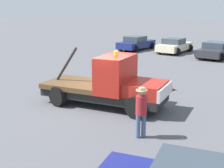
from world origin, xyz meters
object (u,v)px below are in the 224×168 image
object	(u,v)px
tow_truck	(110,85)
parked_car_navy	(136,43)
person_near_truck	(141,108)
parked_car_charcoal	(216,50)
parked_car_cream	(174,46)
traffic_cone	(170,85)

from	to	relation	value
tow_truck	parked_car_navy	xyz separation A→B (m)	(-9.44, 14.65, -0.31)
person_near_truck	parked_car_charcoal	distance (m)	17.78
tow_truck	parked_car_charcoal	size ratio (longest dim) A/B	1.23
parked_car_cream	person_near_truck	bearing A→B (deg)	-158.95
parked_car_cream	parked_car_charcoal	xyz separation A→B (m)	(4.02, -0.16, 0.00)
parked_car_cream	traffic_cone	size ratio (longest dim) A/B	7.99
traffic_cone	person_near_truck	bearing A→B (deg)	-68.51
parked_car_cream	traffic_cone	xyz separation A→B (m)	(6.34, -11.48, -0.39)
person_near_truck	tow_truck	bearing A→B (deg)	-1.71
tow_truck	parked_car_cream	world-z (taller)	tow_truck
person_near_truck	parked_car_cream	bearing A→B (deg)	-33.19
parked_car_navy	parked_car_charcoal	world-z (taller)	same
tow_truck	traffic_cone	distance (m)	4.11
parked_car_navy	parked_car_charcoal	xyz separation A→B (m)	(7.77, 0.67, 0.00)
tow_truck	parked_car_charcoal	xyz separation A→B (m)	(-1.67, 15.32, -0.31)
parked_car_navy	parked_car_cream	distance (m)	3.85
parked_car_charcoal	traffic_cone	bearing A→B (deg)	-173.70
person_near_truck	parked_car_cream	world-z (taller)	person_near_truck
parked_car_cream	tow_truck	bearing A→B (deg)	-165.29
tow_truck	traffic_cone	size ratio (longest dim) A/B	10.70
tow_truck	parked_car_navy	distance (m)	17.43
parked_car_charcoal	parked_car_cream	bearing A→B (deg)	82.43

